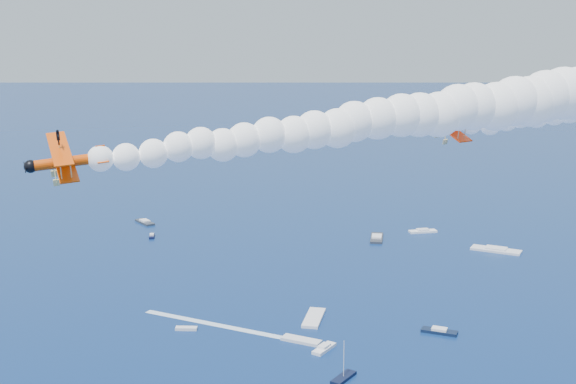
% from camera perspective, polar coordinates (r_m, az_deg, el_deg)
% --- Properties ---
extents(biplane_lead, '(12.44, 13.21, 8.24)m').
position_cam_1_polar(biplane_lead, '(103.06, 12.24, 4.87)').
color(biplane_lead, '#FF3605').
extents(biplane_trail, '(12.21, 12.82, 7.77)m').
position_cam_1_polar(biplane_trail, '(77.58, -16.30, 2.20)').
color(biplane_trail, '#E04404').
extents(smoke_trail_trail, '(72.21, 70.89, 12.25)m').
position_cam_1_polar(smoke_trail_trail, '(86.65, 6.81, 5.37)').
color(smoke_trail_trail, white).
extents(spectator_boats, '(238.45, 182.06, 0.70)m').
position_cam_1_polar(spectator_boats, '(186.51, 9.61, -9.65)').
color(spectator_boats, silver).
rests_on(spectator_boats, ground).
extents(boat_wakes, '(116.78, 65.03, 0.04)m').
position_cam_1_polar(boat_wakes, '(184.86, -20.83, -10.62)').
color(boat_wakes, white).
rests_on(boat_wakes, ground).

